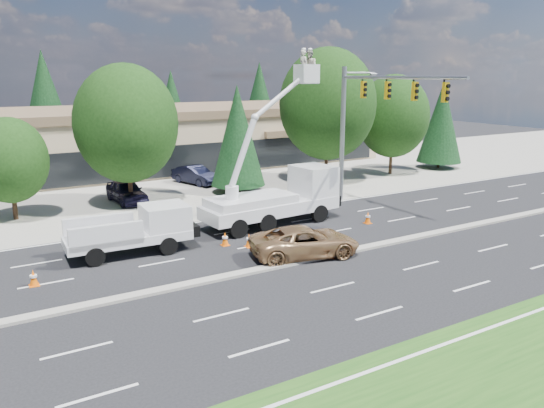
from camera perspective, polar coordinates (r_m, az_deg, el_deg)
ground at (r=24.43m, az=2.02°, el=-6.49°), size 140.00×140.00×0.00m
concrete_apron at (r=42.05m, az=-12.84°, el=1.77°), size 140.00×22.00×0.01m
road_median at (r=24.40m, az=2.02°, el=-6.36°), size 120.00×0.55×0.12m
strip_mall at (r=51.10m, az=-16.51°, el=6.81°), size 50.40×15.40×5.50m
tree_front_c at (r=34.71m, az=-26.41°, el=4.23°), size 4.41×4.41×6.12m
tree_front_d at (r=35.68m, az=-15.40°, el=8.33°), size 6.65×6.65×9.23m
tree_front_e at (r=38.68m, az=-3.72°, el=7.36°), size 3.97×3.97×7.82m
tree_front_f at (r=42.73m, az=6.00°, el=10.63°), size 7.66×7.66×10.62m
tree_front_g at (r=47.30m, az=12.89°, el=9.19°), size 6.17×6.17×8.57m
tree_front_h at (r=51.65m, az=17.75°, el=8.41°), size 4.05×4.05×7.98m
tree_back_b at (r=61.91m, az=-23.20°, el=10.28°), size 5.62×5.62×11.09m
tree_back_c at (r=65.35m, az=-10.71°, el=10.30°), size 4.60×4.60×9.08m
tree_back_d at (r=70.35m, az=-1.35°, el=11.22°), size 5.16×5.16×10.17m
signal_mast at (r=34.68m, az=9.92°, el=9.55°), size 2.76×10.16×9.00m
utility_pickup at (r=26.51m, az=-14.29°, el=-3.19°), size 5.93×2.53×2.24m
bucket_truck at (r=30.70m, az=1.14°, el=1.85°), size 8.42×3.17×9.93m
traffic_cone_a at (r=23.99m, az=-24.27°, el=-7.26°), size 0.40×0.40×0.70m
traffic_cone_b at (r=27.04m, az=-5.08°, el=-3.77°), size 0.40×0.40×0.70m
traffic_cone_c at (r=26.74m, az=-2.49°, el=-3.93°), size 0.40×0.40×0.70m
traffic_cone_d at (r=31.41m, az=10.27°, el=-1.46°), size 0.40×0.40×0.70m
minivan at (r=25.28m, az=3.57°, el=-4.06°), size 5.63×3.49×1.45m
parked_car_west at (r=37.30m, az=-15.38°, el=1.33°), size 2.06×4.61×1.54m
parked_car_east at (r=42.61m, az=-8.22°, el=3.11°), size 2.77×4.66×1.45m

